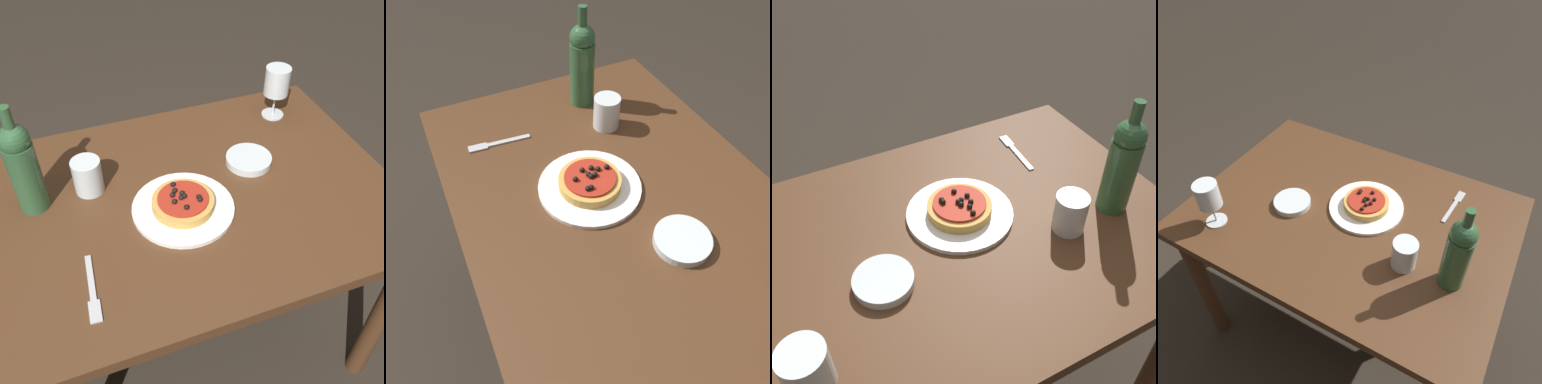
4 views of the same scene
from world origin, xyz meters
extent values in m
plane|color=#2D261E|center=(0.00, 0.00, 0.00)|extent=(14.00, 14.00, 0.00)
cube|color=#4C2D19|center=(0.00, 0.00, 0.70)|extent=(1.12, 0.80, 0.03)
cylinder|color=#4C2D19|center=(0.50, 0.34, 0.34)|extent=(0.06, 0.06, 0.69)
cylinder|color=#4C2D19|center=(0.50, -0.34, 0.34)|extent=(0.06, 0.06, 0.69)
cylinder|color=white|center=(0.04, 0.05, 0.73)|extent=(0.27, 0.27, 0.01)
cylinder|color=gold|center=(0.04, 0.05, 0.74)|extent=(0.16, 0.16, 0.03)
cylinder|color=#A82819|center=(0.04, 0.05, 0.76)|extent=(0.13, 0.13, 0.01)
sphere|color=black|center=(0.04, 0.04, 0.77)|extent=(0.01, 0.01, 0.01)
sphere|color=black|center=(0.00, 0.08, 0.77)|extent=(0.01, 0.01, 0.01)
sphere|color=black|center=(0.06, 0.04, 0.77)|extent=(0.01, 0.01, 0.01)
sphere|color=black|center=(0.00, 0.07, 0.77)|extent=(0.01, 0.01, 0.01)
sphere|color=black|center=(0.05, 0.00, 0.77)|extent=(0.01, 0.01, 0.01)
sphere|color=black|center=(0.04, 0.05, 0.77)|extent=(0.01, 0.01, 0.01)
sphere|color=black|center=(0.03, 0.05, 0.77)|extent=(0.01, 0.01, 0.01)
sphere|color=black|center=(0.05, 0.02, 0.77)|extent=(0.01, 0.01, 0.01)
sphere|color=black|center=(0.04, 0.09, 0.77)|extent=(0.01, 0.01, 0.01)
sphere|color=black|center=(0.06, 0.06, 0.77)|extent=(0.01, 0.01, 0.01)
cylinder|color=#2D5633|center=(0.40, -0.10, 0.82)|extent=(0.08, 0.08, 0.20)
sphere|color=#2D5633|center=(0.40, -0.10, 0.94)|extent=(0.08, 0.08, 0.08)
cylinder|color=#2D5633|center=(0.40, -0.10, 0.99)|extent=(0.03, 0.03, 0.07)
cylinder|color=silver|center=(0.25, -0.11, 0.77)|extent=(0.08, 0.08, 0.10)
cylinder|color=silver|center=(-0.21, -0.06, 0.73)|extent=(0.13, 0.13, 0.02)
cube|color=#B7B7BC|center=(0.31, 0.18, 0.72)|extent=(0.02, 0.13, 0.00)
cube|color=#B7B7BC|center=(0.31, 0.27, 0.72)|extent=(0.03, 0.06, 0.00)
camera|label=1|loc=(0.30, 0.83, 1.56)|focal=42.00mm
camera|label=2|loc=(-0.54, 0.36, 1.44)|focal=35.00mm
camera|label=3|loc=(-0.33, -0.67, 1.50)|focal=42.00mm
camera|label=4|loc=(0.45, -0.80, 1.68)|focal=35.00mm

